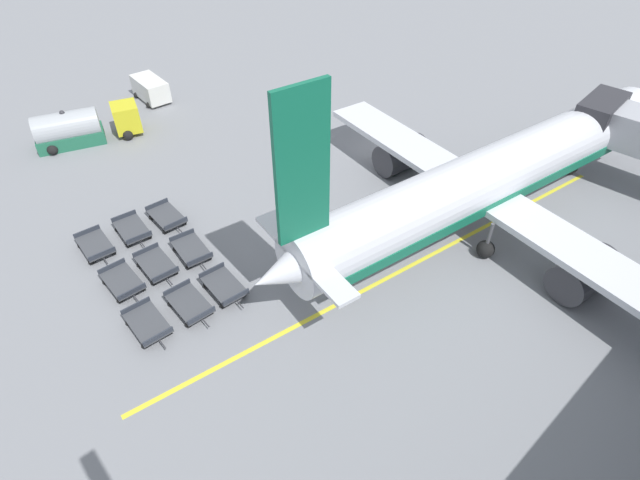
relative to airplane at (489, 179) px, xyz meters
The scene contains 14 objects.
ground_plane 12.48m from the airplane, behind, with size 500.00×500.00×0.00m, color gray.
airplane is the anchor object (origin of this frame).
fuel_tanker_primary 34.36m from the airplane, 150.88° to the right, with size 5.10×9.11×3.22m.
service_van 34.71m from the airplane, 166.38° to the right, with size 4.60×2.82×2.19m.
baggage_dolly_row_near_col_a 26.90m from the airplane, 124.63° to the right, with size 3.74×1.99×0.92m.
baggage_dolly_row_near_col_b 24.82m from the airplane, 116.01° to the right, with size 3.70×1.89×0.92m.
baggage_dolly_row_near_col_c 23.74m from the airplane, 106.58° to the right, with size 3.72×1.94×0.92m.
baggage_dolly_row_mid_a_col_a 24.77m from the airplane, 127.91° to the right, with size 3.75×2.05×0.92m.
baggage_dolly_row_mid_a_col_b 22.80m from the airplane, 118.45° to the right, with size 3.72×1.95×0.92m.
baggage_dolly_row_mid_a_col_c 21.24m from the airplane, 107.75° to the right, with size 3.71×1.91×0.92m.
baggage_dolly_row_mid_b_col_a 22.65m from the airplane, 131.18° to the right, with size 3.71×1.92×0.92m.
baggage_dolly_row_mid_b_col_b 20.59m from the airplane, 121.08° to the right, with size 3.77×2.11×0.92m.
baggage_dolly_row_mid_b_col_c 19.02m from the airplane, 109.52° to the right, with size 3.73×1.98×0.92m.
stand_guidance_stripe 8.33m from the airplane, 90.96° to the right, with size 5.26×37.33×0.01m.
Camera 1 is at (25.24, -28.90, 22.59)m, focal length 28.00 mm.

